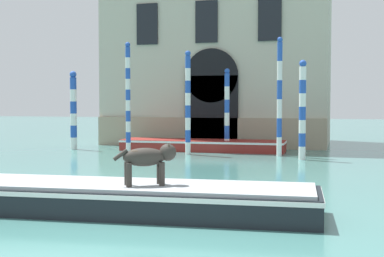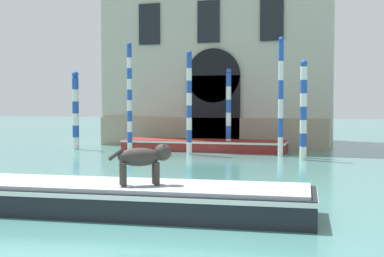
{
  "view_description": "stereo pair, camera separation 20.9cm",
  "coord_description": "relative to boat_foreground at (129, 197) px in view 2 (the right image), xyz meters",
  "views": [
    {
      "loc": [
        3.18,
        -5.09,
        2.04
      ],
      "look_at": [
        -1.31,
        10.95,
        1.2
      ],
      "focal_mm": 50.0,
      "sensor_mm": 36.0,
      "label": 1
    },
    {
      "loc": [
        3.38,
        -5.04,
        2.04
      ],
      "look_at": [
        -1.31,
        10.95,
        1.2
      ],
      "focal_mm": 50.0,
      "sensor_mm": 36.0,
      "label": 2
    }
  ],
  "objects": [
    {
      "name": "mooring_pole_2",
      "position": [
        -2.05,
        10.71,
        1.72
      ],
      "size": [
        0.21,
        0.21,
        3.99
      ],
      "color": "white",
      "rests_on": "ground_plane"
    },
    {
      "name": "boat_foreground",
      "position": [
        0.0,
        0.0,
        0.0
      ],
      "size": [
        6.83,
        2.18,
        0.55
      ],
      "rotation": [
        0.0,
        0.0,
        0.07
      ],
      "color": "black",
      "rests_on": "ground_plane"
    },
    {
      "name": "mooring_pole_0",
      "position": [
        -0.84,
        12.24,
        1.42
      ],
      "size": [
        0.21,
        0.21,
        3.38
      ],
      "color": "white",
      "rests_on": "ground_plane"
    },
    {
      "name": "boat_moored_near_palazzo",
      "position": [
        -1.9,
        12.39,
        -0.05
      ],
      "size": [
        6.84,
        1.83,
        0.45
      ],
      "rotation": [
        0.0,
        0.0,
        0.03
      ],
      "color": "maroon",
      "rests_on": "ground_plane"
    },
    {
      "name": "dog_on_deck",
      "position": [
        0.34,
        -0.11,
        0.75
      ],
      "size": [
        1.02,
        0.71,
        0.76
      ],
      "rotation": [
        0.0,
        0.0,
        0.53
      ],
      "color": "#332D28",
      "rests_on": "boat_foreground"
    },
    {
      "name": "mooring_pole_1",
      "position": [
        2.32,
        10.03,
        1.47
      ],
      "size": [
        0.25,
        0.25,
        3.49
      ],
      "color": "white",
      "rests_on": "ground_plane"
    },
    {
      "name": "mooring_pole_5",
      "position": [
        -7.36,
        11.54,
        1.4
      ],
      "size": [
        0.29,
        0.29,
        3.34
      ],
      "color": "white",
      "rests_on": "ground_plane"
    },
    {
      "name": "mooring_pole_4",
      "position": [
        1.4,
        11.09,
        1.94
      ],
      "size": [
        0.2,
        0.2,
        4.44
      ],
      "color": "white",
      "rests_on": "ground_plane"
    },
    {
      "name": "mooring_pole_3",
      "position": [
        -4.48,
        10.62,
        1.91
      ],
      "size": [
        0.2,
        0.2,
        4.37
      ],
      "color": "white",
      "rests_on": "ground_plane"
    }
  ]
}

